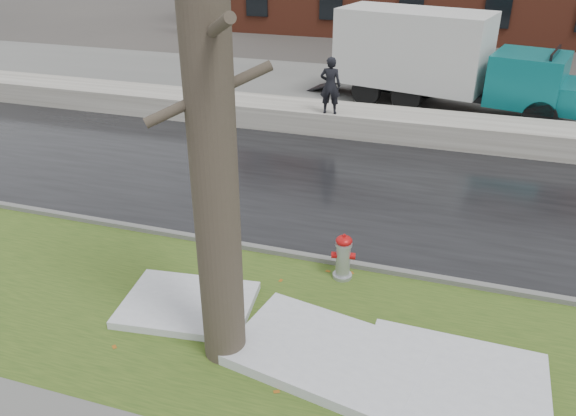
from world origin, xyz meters
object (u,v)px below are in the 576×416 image
(box_truck, at_px, (441,59))
(worker, at_px, (330,85))
(tree, at_px, (209,101))
(fire_hydrant, at_px, (343,255))

(box_truck, xyz_separation_m, worker, (-2.93, -4.09, -0.13))
(tree, bearing_deg, worker, 94.88)
(box_truck, bearing_deg, worker, -112.31)
(fire_hydrant, bearing_deg, worker, 95.09)
(tree, distance_m, worker, 10.38)
(box_truck, relative_size, worker, 5.80)
(fire_hydrant, relative_size, tree, 0.12)
(box_truck, bearing_deg, tree, -85.00)
(fire_hydrant, distance_m, tree, 4.52)
(fire_hydrant, distance_m, box_truck, 11.69)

